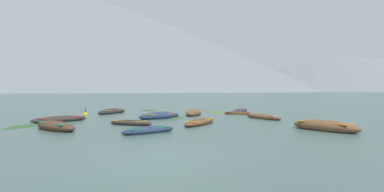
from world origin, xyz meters
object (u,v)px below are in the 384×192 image
mooring_buoy (85,115)px  rowboat_0 (112,112)px  rowboat_2 (240,111)px  rowboat_3 (325,126)px  rowboat_1 (160,116)px  rowboat_8 (200,122)px  rowboat_11 (239,113)px  rowboat_7 (60,119)px  rowboat_10 (149,130)px  rowboat_4 (194,113)px  rowboat_6 (56,126)px  rowboat_5 (263,117)px  rowboat_9 (131,123)px

mooring_buoy → rowboat_0: bearing=56.1°
rowboat_2 → rowboat_3: bearing=-81.3°
rowboat_0 → rowboat_1: bearing=-44.8°
rowboat_3 → mooring_buoy: size_ratio=4.57×
rowboat_8 → rowboat_11: rowboat_8 is taller
rowboat_7 → rowboat_10: bearing=-37.7°
rowboat_0 → rowboat_2: rowboat_0 is taller
rowboat_3 → rowboat_8: rowboat_3 is taller
rowboat_3 → rowboat_10: bearing=-174.6°
rowboat_4 → rowboat_11: rowboat_4 is taller
rowboat_6 → rowboat_7: size_ratio=1.04×
rowboat_6 → rowboat_11: (12.37, 10.54, -0.08)m
rowboat_1 → mooring_buoy: (-7.04, 2.74, -0.11)m
rowboat_2 → rowboat_3: (2.20, -14.31, 0.09)m
rowboat_5 → rowboat_8: bearing=-143.8°
rowboat_1 → rowboat_10: bearing=-88.1°
rowboat_1 → rowboat_10: (0.26, -7.94, -0.06)m
rowboat_2 → rowboat_6: bearing=-133.3°
rowboat_5 → mooring_buoy: 15.70m
rowboat_1 → rowboat_11: rowboat_1 is taller
rowboat_5 → rowboat_11: bearing=107.5°
rowboat_9 → rowboat_1: bearing=71.4°
rowboat_0 → rowboat_4: 8.35m
rowboat_0 → rowboat_8: (8.45, -9.31, -0.05)m
rowboat_0 → rowboat_1: size_ratio=1.10×
rowboat_2 → mooring_buoy: size_ratio=3.88×
rowboat_9 → mooring_buoy: 8.99m
rowboat_2 → rowboat_7: 17.74m
rowboat_1 → rowboat_7: bearing=-161.6°
rowboat_1 → rowboat_5: 8.40m
rowboat_1 → rowboat_5: bearing=-1.2°
rowboat_2 → rowboat_9: (-9.33, -11.60, -0.01)m
rowboat_7 → mooring_buoy: size_ratio=4.19×
rowboat_2 → rowboat_9: 14.89m
rowboat_7 → rowboat_9: rowboat_7 is taller
rowboat_3 → mooring_buoy: 19.71m
rowboat_0 → rowboat_3: rowboat_3 is taller
rowboat_3 → rowboat_6: size_ratio=1.05×
rowboat_5 → mooring_buoy: bearing=169.3°
rowboat_1 → rowboat_9: 4.54m
rowboat_2 → rowboat_4: rowboat_4 is taller
rowboat_11 → rowboat_5: bearing=-72.5°
rowboat_5 → rowboat_6: bearing=-154.6°
rowboat_2 → rowboat_5: size_ratio=0.86×
rowboat_3 → mooring_buoy: mooring_buoy is taller
rowboat_0 → rowboat_6: (0.07, -11.94, 0.01)m
rowboat_7 → rowboat_3: bearing=-15.3°
rowboat_3 → rowboat_10: 9.86m
rowboat_5 → rowboat_1: bearing=178.8°
mooring_buoy → rowboat_10: bearing=-55.7°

